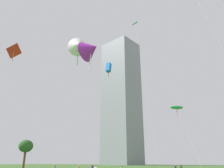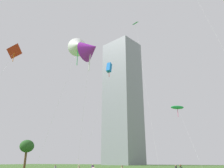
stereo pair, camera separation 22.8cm
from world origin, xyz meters
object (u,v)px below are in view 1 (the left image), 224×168
object	(u,v)px
kite_flying_4	(78,46)
distant_highrise_0	(121,100)
kite_flying_3	(91,49)
park_tree_0	(26,147)
kite_flying_5	(177,108)
kite_flying_6	(135,25)
kite_flying_0	(14,51)
kite_flying_2	(109,68)

from	to	relation	value
kite_flying_4	distant_highrise_0	size ratio (longest dim) A/B	0.23
kite_flying_3	distant_highrise_0	distance (m)	125.24
park_tree_0	distant_highrise_0	size ratio (longest dim) A/B	0.08
kite_flying_5	park_tree_0	bearing A→B (deg)	-172.01
kite_flying_6	park_tree_0	distance (m)	38.62
kite_flying_6	kite_flying_3	bearing A→B (deg)	-86.13
kite_flying_0	kite_flying_2	bearing A→B (deg)	53.02
kite_flying_5	kite_flying_2	bearing A→B (deg)	-157.91
kite_flying_5	kite_flying_6	bearing A→B (deg)	-165.04
park_tree_0	distant_highrise_0	world-z (taller)	distant_highrise_0
kite_flying_2	kite_flying_6	world-z (taller)	kite_flying_6
kite_flying_0	kite_flying_5	distance (m)	32.64
kite_flying_3	kite_flying_4	xyz separation A→B (m)	(-3.87, 2.86, 2.92)
kite_flying_2	kite_flying_5	bearing A→B (deg)	22.09
kite_flying_5	distant_highrise_0	size ratio (longest dim) A/B	0.15
kite_flying_5	kite_flying_6	xyz separation A→B (m)	(-7.34, -1.96, 20.49)
distant_highrise_0	kite_flying_0	bearing A→B (deg)	-60.56
kite_flying_6	kite_flying_4	bearing A→B (deg)	-97.07
distant_highrise_0	kite_flying_5	bearing A→B (deg)	-44.69
kite_flying_4	kite_flying_6	xyz separation A→B (m)	(2.38, 19.19, 14.90)
kite_flying_3	distant_highrise_0	size ratio (longest dim) A/B	0.19
kite_flying_0	park_tree_0	world-z (taller)	kite_flying_0
kite_flying_2	park_tree_0	world-z (taller)	kite_flying_2
kite_flying_5	kite_flying_6	world-z (taller)	kite_flying_6
kite_flying_6	park_tree_0	world-z (taller)	kite_flying_6
kite_flying_6	distant_highrise_0	xyz separation A→B (m)	(-42.52, 91.94, 9.60)
kite_flying_0	kite_flying_4	size ratio (longest dim) A/B	1.10
kite_flying_4	kite_flying_3	bearing A→B (deg)	-36.45
kite_flying_3	park_tree_0	world-z (taller)	kite_flying_3
kite_flying_4	park_tree_0	distance (m)	32.14
kite_flying_3	kite_flying_5	xyz separation A→B (m)	(5.85, 24.02, -2.67)
kite_flying_6	kite_flying_5	bearing A→B (deg)	14.96
kite_flying_2	kite_flying_6	size ratio (longest dim) A/B	0.67
kite_flying_3	distant_highrise_0	xyz separation A→B (m)	(-44.02, 114.00, 27.42)
kite_flying_5	distant_highrise_0	world-z (taller)	distant_highrise_0
kite_flying_6	distant_highrise_0	bearing A→B (deg)	114.82
park_tree_0	kite_flying_0	bearing A→B (deg)	-56.36
kite_flying_2	kite_flying_6	distance (m)	13.02
kite_flying_2	distant_highrise_0	bearing A→B (deg)	111.32
kite_flying_4	park_tree_0	world-z (taller)	kite_flying_4
park_tree_0	distant_highrise_0	distance (m)	102.93
kite_flying_5	distant_highrise_0	bearing A→B (deg)	119.00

